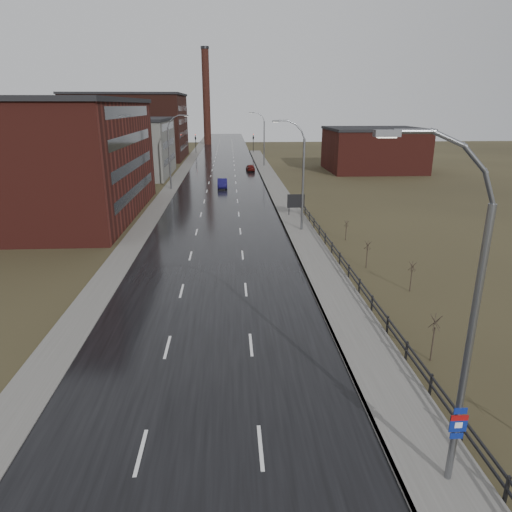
{
  "coord_description": "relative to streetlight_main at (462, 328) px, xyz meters",
  "views": [
    {
      "loc": [
        1.3,
        -10.43,
        12.68
      ],
      "look_at": [
        2.97,
        18.76,
        3.0
      ],
      "focal_mm": 32.0,
      "sensor_mm": 36.0,
      "label": 1
    }
  ],
  "objects": [
    {
      "name": "streetlight_left",
      "position": [
        -16.17,
        60.0,
        -0.22
      ],
      "size": [
        3.36,
        0.28,
        11.35
      ],
      "color": "slate",
      "rests_on": "ground"
    },
    {
      "name": "shrub_d",
      "position": [
        5.57,
        17.12,
        -4.88
      ],
      "size": [
        0.53,
        0.55,
        2.21
      ],
      "color": "#382D23",
      "rests_on": "ground"
    },
    {
      "name": "building_right",
      "position": [
        21.83,
        80.0,
        -1.8
      ],
      "size": [
        18.36,
        16.32,
        8.5
      ],
      "color": "#471914",
      "rests_on": "ground"
    },
    {
      "name": "road",
      "position": [
        -8.47,
        58.0,
        -6.03
      ],
      "size": [
        14.0,
        300.0,
        0.06
      ],
      "primitive_type": "cube",
      "color": "black",
      "rests_on": "ground"
    },
    {
      "name": "warehouse_mid",
      "position": [
        -26.46,
        76.0,
        -0.8
      ],
      "size": [
        16.32,
        20.4,
        10.5
      ],
      "color": "slate",
      "rests_on": "ground"
    },
    {
      "name": "traffic_light_right",
      "position": [
        -0.47,
        118.0,
        -1.46
      ],
      "size": [
        0.58,
        2.73,
        5.3
      ],
      "color": "black",
      "rests_on": "ground"
    },
    {
      "name": "guardrail",
      "position": [
        1.83,
        16.32,
        -5.35
      ],
      "size": [
        0.1,
        53.05,
        1.1
      ],
      "color": "black",
      "rests_on": "ground"
    },
    {
      "name": "curb_right",
      "position": [
        -1.39,
        33.0,
        -5.97
      ],
      "size": [
        0.16,
        180.0,
        0.18
      ],
      "primitive_type": "cube",
      "color": "slate",
      "rests_on": "ground"
    },
    {
      "name": "warehouse_near",
      "position": [
        -29.46,
        43.0,
        0.7
      ],
      "size": [
        22.44,
        28.56,
        13.5
      ],
      "color": "#471914",
      "rests_on": "ground"
    },
    {
      "name": "warehouse_far",
      "position": [
        -31.47,
        106.0,
        1.7
      ],
      "size": [
        26.52,
        24.48,
        15.5
      ],
      "color": "#331611",
      "rests_on": "ground"
    },
    {
      "name": "shrub_e",
      "position": [
        3.84,
        22.15,
        -4.85
      ],
      "size": [
        0.54,
        0.57,
        2.29
      ],
      "color": "#382D23",
      "rests_on": "ground"
    },
    {
      "name": "streetlight_right_far",
      "position": [
        0.03,
        88.0,
        -0.22
      ],
      "size": [
        3.36,
        0.28,
        11.35
      ],
      "color": "slate",
      "rests_on": "ground"
    },
    {
      "name": "billboard",
      "position": [
        0.63,
        40.76,
        -4.28
      ],
      "size": [
        2.07,
        0.17,
        2.67
      ],
      "color": "black",
      "rests_on": "ground"
    },
    {
      "name": "smokestack",
      "position": [
        -14.47,
        148.0,
        9.44
      ],
      "size": [
        2.7,
        2.7,
        30.7
      ],
      "color": "#331611",
      "rests_on": "ground"
    },
    {
      "name": "shrub_c",
      "position": [
        3.13,
        7.93,
        -4.68
      ],
      "size": [
        0.61,
        0.65,
        2.6
      ],
      "color": "#382D23",
      "rests_on": "ground"
    },
    {
      "name": "sidewalk_left",
      "position": [
        -16.67,
        58.0,
        -6.0
      ],
      "size": [
        2.4,
        260.0,
        0.12
      ],
      "primitive_type": "cube",
      "color": "#595651",
      "rests_on": "ground"
    },
    {
      "name": "streetlight_right_mid",
      "position": [
        0.03,
        34.0,
        -0.22
      ],
      "size": [
        3.36,
        0.28,
        11.35
      ],
      "color": "slate",
      "rests_on": "ground"
    },
    {
      "name": "traffic_light_left",
      "position": [
        -16.47,
        118.0,
        -1.46
      ],
      "size": [
        0.58,
        2.73,
        5.3
      ],
      "color": "black",
      "rests_on": "ground"
    },
    {
      "name": "car_far",
      "position": [
        -2.97,
        80.66,
        -5.39
      ],
      "size": [
        1.84,
        4.04,
        1.34
      ],
      "primitive_type": "imported",
      "rotation": [
        0.0,
        0.0,
        3.21
      ],
      "color": "#51100D",
      "rests_on": "ground"
    },
    {
      "name": "sidewalk_right",
      "position": [
        0.13,
        33.0,
        -5.97
      ],
      "size": [
        3.2,
        180.0,
        0.18
      ],
      "primitive_type": "cube",
      "color": "#595651",
      "rests_on": "ground"
    },
    {
      "name": "car_near",
      "position": [
        -8.4,
        60.99,
        -5.33
      ],
      "size": [
        1.62,
        4.43,
        1.45
      ],
      "primitive_type": "imported",
      "rotation": [
        0.0,
        0.0,
        0.02
      ],
      "color": "#110D42",
      "rests_on": "ground"
    },
    {
      "name": "streetlight_main",
      "position": [
        0.0,
        0.0,
        0.0
      ],
      "size": [
        3.91,
        0.29,
        12.11
      ],
      "color": "slate",
      "rests_on": "ground"
    },
    {
      "name": "shrub_f",
      "position": [
        4.14,
        30.23,
        -5.0
      ],
      "size": [
        0.48,
        0.5,
        2.0
      ],
      "color": "#382D23",
      "rests_on": "ground"
    }
  ]
}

